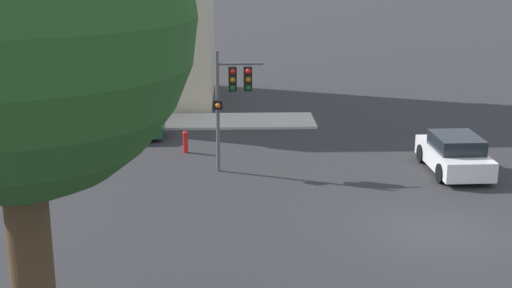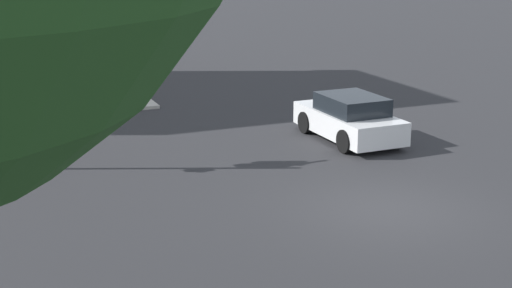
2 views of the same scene
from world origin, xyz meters
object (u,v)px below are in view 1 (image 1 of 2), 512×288
Objects in this scene: street_tree at (9,21)px; fire_hydrant at (185,141)px; parked_car_0 at (112,125)px; crossing_car_1 at (454,154)px; traffic_signal at (232,89)px.

street_tree is 17.88m from fire_hydrant.
crossing_car_1 is at bearing 157.12° from parked_car_0.
traffic_signal is 8.66m from crossing_car_1.
street_tree is 11.06× the size of fire_hydrant.
parked_car_0 is 4.11m from fire_hydrant.
fire_hydrant is (2.54, 1.94, -2.65)m from traffic_signal.
parked_car_0 is (4.89, 5.30, -2.53)m from traffic_signal.
traffic_signal is at bearing 86.12° from crossing_car_1.
traffic_signal is 1.12× the size of crossing_car_1.
street_tree is 2.18× the size of parked_car_0.
street_tree reaches higher than fire_hydrant.
traffic_signal reaches higher than parked_car_0.
crossing_car_1 is 14.58m from parked_car_0.
fire_hydrant is (2.93, 10.23, -0.20)m from crossing_car_1.
traffic_signal is 4.97× the size of fire_hydrant.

